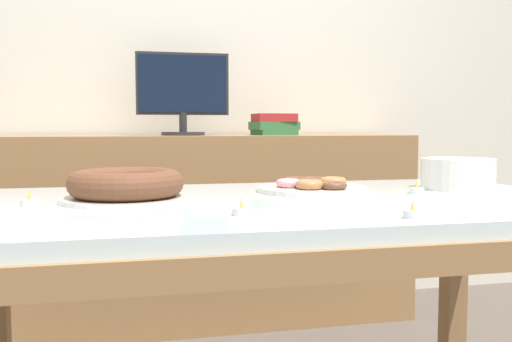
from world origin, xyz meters
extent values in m
cube|color=silver|center=(0.00, 1.57, 1.30)|extent=(8.00, 0.10, 2.60)
cube|color=silver|center=(0.00, 0.00, 0.72)|extent=(1.58, 0.85, 0.04)
cube|color=olive|center=(0.00, -0.40, 0.68)|extent=(1.62, 0.08, 0.06)
cube|color=olive|center=(0.00, 0.40, 0.68)|extent=(1.62, 0.08, 0.06)
cube|color=olive|center=(0.75, 0.38, 0.34)|extent=(0.07, 0.07, 0.68)
cube|color=olive|center=(0.00, 1.27, 0.44)|extent=(1.94, 0.44, 0.88)
cylinder|color=#262628|center=(-0.10, 1.27, 0.89)|extent=(0.20, 0.20, 0.02)
cylinder|color=#262628|center=(-0.10, 1.27, 0.94)|extent=(0.04, 0.04, 0.09)
cube|color=#262628|center=(-0.10, 1.27, 1.12)|extent=(0.42, 0.02, 0.28)
cube|color=black|center=(-0.10, 1.26, 1.12)|extent=(0.40, 0.00, 0.26)
cube|color=#2D6638|center=(0.33, 1.27, 0.90)|extent=(0.20, 0.19, 0.03)
cube|color=#2D6638|center=(0.33, 1.27, 0.93)|extent=(0.22, 0.18, 0.04)
cube|color=maroon|center=(0.33, 1.27, 0.97)|extent=(0.19, 0.17, 0.04)
cylinder|color=silver|center=(-0.37, 0.05, 0.75)|extent=(0.32, 0.32, 0.01)
torus|color=brown|center=(-0.37, 0.05, 0.79)|extent=(0.28, 0.28, 0.07)
cylinder|color=silver|center=(0.14, 0.14, 0.75)|extent=(0.31, 0.31, 0.01)
torus|color=#B27042|center=(0.21, 0.15, 0.77)|extent=(0.08, 0.08, 0.03)
torus|color=brown|center=(0.17, 0.21, 0.77)|extent=(0.08, 0.08, 0.02)
torus|color=brown|center=(0.12, 0.21, 0.77)|extent=(0.08, 0.08, 0.02)
torus|color=pink|center=(0.07, 0.14, 0.77)|extent=(0.07, 0.07, 0.02)
torus|color=#B27042|center=(0.11, 0.08, 0.77)|extent=(0.08, 0.08, 0.02)
torus|color=brown|center=(0.18, 0.07, 0.77)|extent=(0.07, 0.07, 0.02)
cylinder|color=silver|center=(0.58, 0.11, 0.75)|extent=(0.21, 0.21, 0.01)
cylinder|color=silver|center=(0.58, 0.11, 0.76)|extent=(0.21, 0.21, 0.01)
cylinder|color=silver|center=(0.58, 0.11, 0.77)|extent=(0.21, 0.21, 0.01)
cylinder|color=silver|center=(0.58, 0.11, 0.78)|extent=(0.21, 0.21, 0.01)
cylinder|color=silver|center=(0.58, 0.11, 0.79)|extent=(0.21, 0.21, 0.01)
cylinder|color=silver|center=(0.58, 0.11, 0.80)|extent=(0.21, 0.21, 0.01)
cylinder|color=silver|center=(0.58, 0.11, 0.81)|extent=(0.21, 0.21, 0.01)
cylinder|color=silver|center=(0.58, 0.11, 0.82)|extent=(0.21, 0.21, 0.01)
cylinder|color=silver|center=(0.58, 0.11, 0.83)|extent=(0.21, 0.21, 0.01)
cylinder|color=silver|center=(-0.59, 0.01, 0.75)|extent=(0.04, 0.04, 0.02)
cylinder|color=white|center=(-0.59, 0.01, 0.76)|extent=(0.03, 0.03, 0.00)
cone|color=#F9B74C|center=(-0.59, 0.01, 0.77)|extent=(0.01, 0.01, 0.02)
cylinder|color=silver|center=(0.41, 0.03, 0.75)|extent=(0.04, 0.04, 0.02)
cylinder|color=white|center=(0.41, 0.03, 0.76)|extent=(0.03, 0.03, 0.00)
cone|color=#F9B74C|center=(0.41, 0.03, 0.77)|extent=(0.01, 0.01, 0.02)
cylinder|color=silver|center=(-0.14, -0.23, 0.75)|extent=(0.04, 0.04, 0.02)
cylinder|color=white|center=(-0.14, -0.23, 0.76)|extent=(0.03, 0.03, 0.00)
cone|color=#F9B74C|center=(-0.14, -0.23, 0.77)|extent=(0.01, 0.01, 0.02)
cylinder|color=silver|center=(-0.38, 0.25, 0.75)|extent=(0.04, 0.04, 0.02)
cylinder|color=white|center=(-0.38, 0.25, 0.76)|extent=(0.03, 0.03, 0.00)
cone|color=#F9B74C|center=(-0.38, 0.25, 0.77)|extent=(0.01, 0.01, 0.02)
cylinder|color=silver|center=(0.18, -0.35, 0.75)|extent=(0.04, 0.04, 0.02)
cylinder|color=white|center=(0.18, -0.35, 0.76)|extent=(0.03, 0.03, 0.00)
cone|color=#F9B74C|center=(0.18, -0.35, 0.77)|extent=(0.01, 0.01, 0.02)
camera|label=1|loc=(-0.38, -1.37, 0.92)|focal=40.00mm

